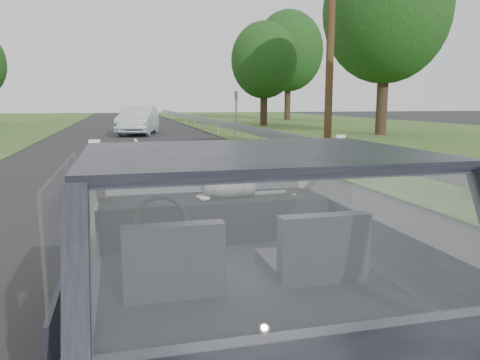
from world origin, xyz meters
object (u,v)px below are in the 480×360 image
other_car (138,120)px  utility_pole (331,29)px  subject_car (234,262)px  cat (230,187)px  highway_sign (236,112)px

other_car → utility_pole: size_ratio=0.54×
subject_car → cat: 0.68m
cat → highway_sign: 22.55m
highway_sign → utility_pole: bearing=-62.3°
highway_sign → other_car: bearing=-152.9°
other_car → utility_pole: utility_pole is taller
highway_sign → cat: bearing=-81.5°
cat → highway_sign: size_ratio=0.23×
subject_car → other_car: bearing=89.3°
cat → utility_pole: (6.34, 12.05, 3.04)m
other_car → highway_sign: (5.28, 0.42, 0.38)m
subject_car → highway_sign: highway_sign is taller
subject_car → utility_pole: (6.45, 12.62, 3.39)m
subject_car → cat: size_ratio=7.68×
other_car → utility_pole: bearing=-44.8°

